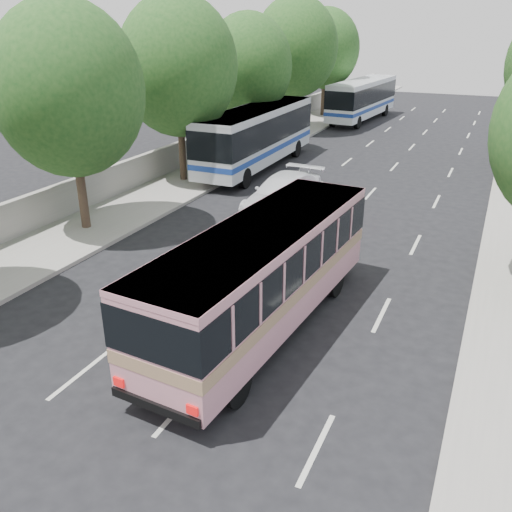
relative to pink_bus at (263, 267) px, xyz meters
The scene contains 14 objects.
ground 2.96m from the pink_bus, 124.75° to the right, with size 120.00×120.00×0.00m, color black.
sidewalk_left 20.69m from the pink_bus, 118.40° to the left, with size 4.00×90.00×0.15m, color #9E998E.
low_wall 21.54m from the pink_bus, 122.62° to the left, with size 0.30×90.00×1.50m, color #9E998E.
tree_left_b 11.25m from the pink_bus, 157.29° to the left, with size 5.70×5.70×8.88m.
tree_left_c 16.19m from the pink_bus, 129.43° to the left, with size 6.00×6.00×9.35m.
tree_left_d 22.66m from the pink_bus, 116.08° to the left, with size 5.52×5.52×8.60m.
tree_left_e 30.05m from the pink_bus, 109.11° to the left, with size 6.30×6.30×9.82m.
tree_left_f 37.63m from the pink_bus, 105.38° to the left, with size 5.88×5.88×9.16m.
pink_bus is the anchor object (origin of this frame).
pink_taxi 9.31m from the pink_bus, 96.08° to the left, with size 1.59×3.95×1.35m, color #FF167B.
white_pickup 10.35m from the pink_bus, 108.69° to the left, with size 2.25×5.54×1.61m, color silver.
tour_coach_front 18.11m from the pink_bus, 114.82° to the left, with size 2.59×11.61×3.47m.
tour_coach_rear 35.87m from the pink_bus, 100.00° to the left, with size 3.34×11.48×3.39m.
taxi_roof_sign 9.24m from the pink_bus, 96.08° to the left, with size 0.55×0.18×0.18m, color silver.
Camera 1 is at (6.60, -10.25, 7.96)m, focal length 38.00 mm.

